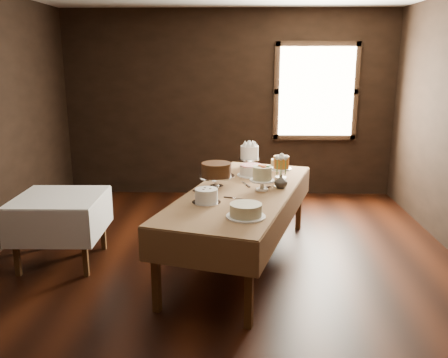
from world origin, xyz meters
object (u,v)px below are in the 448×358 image
at_px(cake_server_a, 240,199).
at_px(cake_server_c, 245,183).
at_px(cake_lattice, 251,171).
at_px(cake_caramel, 281,168).
at_px(cake_cream, 246,211).
at_px(cake_meringue, 249,157).
at_px(cake_server_e, 204,194).
at_px(display_table, 242,196).
at_px(cake_chocolate, 216,176).
at_px(cake_flowers, 262,180).
at_px(cake_speckled, 280,165).
at_px(cake_server_d, 276,186).
at_px(flower_vase, 281,181).
at_px(side_table, 59,204).
at_px(cake_swirl, 206,196).

xyz_separation_m(cake_server_a, cake_server_c, (0.05, 0.57, 0.00)).
distance_m(cake_lattice, cake_server_c, 0.37).
relative_size(cake_caramel, cake_cream, 0.79).
bearing_deg(cake_meringue, cake_server_e, -111.52).
relative_size(display_table, cake_chocolate, 6.41).
distance_m(cake_caramel, cake_cream, 1.39).
bearing_deg(cake_flowers, cake_lattice, 98.99).
bearing_deg(cake_chocolate, cake_meringue, 68.65).
relative_size(cake_speckled, cake_cream, 0.79).
height_order(cake_server_d, flower_vase, flower_vase).
height_order(cake_server_a, flower_vase, flower_vase).
distance_m(display_table, cake_server_e, 0.41).
relative_size(cake_cream, cake_server_e, 1.40).
xyz_separation_m(cake_lattice, cake_chocolate, (-0.37, -0.51, 0.07)).
bearing_deg(cake_meringue, cake_flowers, -84.23).
bearing_deg(cake_lattice, cake_server_d, -61.37).
xyz_separation_m(cake_caramel, cake_server_d, (-0.08, -0.34, -0.11)).
bearing_deg(cake_server_a, cake_caramel, 78.89).
height_order(cake_server_c, cake_server_d, same).
relative_size(display_table, cake_flowers, 10.54).
xyz_separation_m(display_table, cake_server_d, (0.36, 0.17, 0.06)).
bearing_deg(cake_server_c, cake_server_a, 157.36).
bearing_deg(cake_meringue, flower_vase, -72.25).
distance_m(side_table, cake_swirl, 1.61).
bearing_deg(cake_server_e, cake_caramel, 83.51).
height_order(cake_meringue, cake_lattice, cake_meringue).
xyz_separation_m(display_table, cake_chocolate, (-0.26, 0.12, 0.18)).
distance_m(cake_meringue, cake_server_c, 0.79).
height_order(cake_server_c, cake_server_e, same).
bearing_deg(cake_server_c, cake_cream, 162.00).
bearing_deg(cake_cream, cake_server_e, 120.69).
bearing_deg(cake_meringue, cake_server_c, -95.10).
bearing_deg(cake_caramel, flower_vase, -95.14).
height_order(cake_caramel, flower_vase, cake_caramel).
bearing_deg(cake_speckled, cake_server_c, -122.56).
xyz_separation_m(cake_lattice, cake_server_e, (-0.48, -0.78, -0.05)).
relative_size(side_table, flower_vase, 6.15).
xyz_separation_m(side_table, cake_server_a, (1.86, -0.27, 0.15)).
distance_m(cake_caramel, cake_server_d, 0.36).
distance_m(cake_server_c, cake_server_d, 0.34).
relative_size(cake_chocolate, cake_server_c, 1.76).
xyz_separation_m(cake_speckled, cake_caramel, (-0.02, -0.44, 0.05)).
relative_size(cake_cream, cake_server_c, 1.40).
xyz_separation_m(cake_server_a, flower_vase, (0.42, 0.41, 0.07)).
distance_m(cake_swirl, flower_vase, 0.91).
bearing_deg(cake_lattice, cake_flowers, -81.01).
relative_size(cake_cream, cake_server_d, 1.40).
bearing_deg(cake_cream, display_table, 91.78).
xyz_separation_m(cake_chocolate, cake_server_d, (0.62, 0.05, -0.12)).
relative_size(cake_chocolate, cake_server_d, 1.76).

